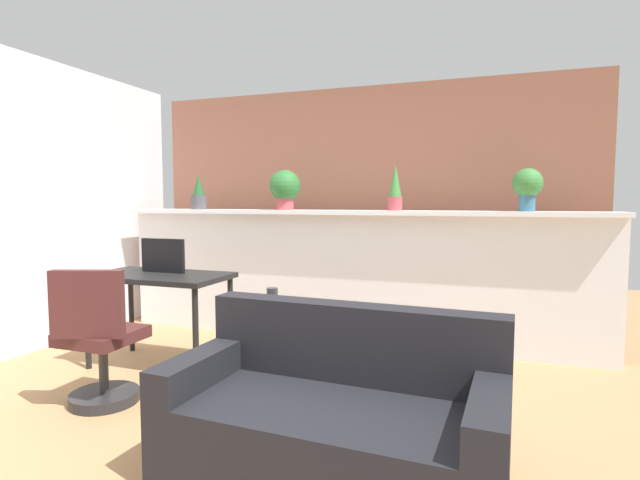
% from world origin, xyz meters
% --- Properties ---
extents(ground_plane, '(12.00, 12.00, 0.00)m').
position_xyz_m(ground_plane, '(0.00, 0.00, 0.00)').
color(ground_plane, tan).
extents(divider_wall, '(4.61, 0.16, 1.20)m').
position_xyz_m(divider_wall, '(0.00, 2.00, 0.60)').
color(divider_wall, white).
rests_on(divider_wall, ground).
extents(plant_shelf, '(4.61, 0.33, 0.04)m').
position_xyz_m(plant_shelf, '(0.00, 1.96, 1.22)').
color(plant_shelf, white).
rests_on(plant_shelf, divider_wall).
extents(brick_wall_behind, '(4.61, 0.10, 2.50)m').
position_xyz_m(brick_wall_behind, '(0.00, 2.60, 1.25)').
color(brick_wall_behind, '#935B47').
rests_on(brick_wall_behind, ground).
extents(potted_plant_0, '(0.16, 0.16, 0.36)m').
position_xyz_m(potted_plant_0, '(-1.54, 1.93, 1.40)').
color(potted_plant_0, '#4C4C51').
rests_on(potted_plant_0, plant_shelf).
extents(potted_plant_1, '(0.30, 0.30, 0.38)m').
position_xyz_m(potted_plant_1, '(-0.59, 1.94, 1.46)').
color(potted_plant_1, '#B7474C').
rests_on(potted_plant_1, plant_shelf).
extents(potted_plant_2, '(0.13, 0.13, 0.41)m').
position_xyz_m(potted_plant_2, '(0.48, 1.96, 1.44)').
color(potted_plant_2, '#B7474C').
rests_on(potted_plant_2, plant_shelf).
extents(potted_plant_3, '(0.24, 0.24, 0.35)m').
position_xyz_m(potted_plant_3, '(1.57, 1.95, 1.45)').
color(potted_plant_3, '#386B84').
rests_on(potted_plant_3, plant_shelf).
extents(desk, '(1.10, 0.60, 0.75)m').
position_xyz_m(desk, '(-1.20, 0.82, 0.67)').
color(desk, black).
rests_on(desk, ground).
extents(tv_monitor, '(0.39, 0.04, 0.28)m').
position_xyz_m(tv_monitor, '(-1.21, 0.90, 0.89)').
color(tv_monitor, black).
rests_on(tv_monitor, desk).
extents(office_chair, '(0.50, 0.51, 0.91)m').
position_xyz_m(office_chair, '(-1.07, 0.03, 0.39)').
color(office_chair, '#262628').
rests_on(office_chair, ground).
extents(side_cube_shelf, '(0.40, 0.41, 0.50)m').
position_xyz_m(side_cube_shelf, '(-0.21, 0.88, 0.25)').
color(side_cube_shelf, '#4C4238').
rests_on(side_cube_shelf, ground).
extents(vase_on_shelf, '(0.08, 0.08, 0.19)m').
position_xyz_m(vase_on_shelf, '(-0.22, 0.86, 0.59)').
color(vase_on_shelf, '#2D2D33').
rests_on(vase_on_shelf, side_cube_shelf).
extents(couch, '(1.59, 0.83, 0.80)m').
position_xyz_m(couch, '(0.62, -0.26, 0.28)').
color(couch, black).
rests_on(couch, ground).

